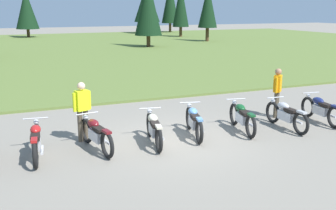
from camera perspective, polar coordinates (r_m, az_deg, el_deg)
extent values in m
plane|color=gray|center=(11.44, 1.18, -5.04)|extent=(140.00, 140.00, 0.00)
cube|color=#5B7033|center=(37.30, -16.26, 7.48)|extent=(80.00, 44.00, 0.10)
cylinder|color=#47331E|center=(53.06, -19.04, 9.48)|extent=(0.36, 0.36, 1.11)
cone|color=black|center=(52.97, -19.29, 12.63)|extent=(2.74, 2.74, 4.73)
cylinder|color=#47331E|center=(60.94, 0.30, 10.79)|extent=(0.36, 0.36, 1.42)
cone|color=black|center=(60.87, 0.30, 14.43)|extent=(2.49, 2.49, 6.33)
cylinder|color=#47331E|center=(51.47, 1.79, 10.21)|extent=(0.36, 0.36, 1.31)
cone|color=black|center=(51.38, 1.82, 13.98)|extent=(2.04, 2.04, 5.45)
cylinder|color=#47331E|center=(58.16, -2.95, 10.78)|extent=(0.36, 0.36, 1.70)
cone|color=black|center=(58.10, -3.00, 14.19)|extent=(3.58, 3.58, 5.24)
cylinder|color=#47331E|center=(38.05, -2.76, 8.91)|extent=(0.36, 0.36, 1.15)
cone|color=black|center=(37.92, -2.82, 13.75)|extent=(2.50, 2.50, 5.27)
cylinder|color=#47331E|center=(44.49, 5.54, 9.79)|extent=(0.36, 0.36, 1.55)
cone|color=black|center=(44.40, 5.63, 13.75)|extent=(2.04, 2.04, 4.59)
torus|color=black|center=(11.24, -17.92, -4.17)|extent=(0.19, 0.71, 0.70)
torus|color=black|center=(9.91, -18.17, -6.57)|extent=(0.19, 0.71, 0.70)
cube|color=silver|center=(10.56, -18.06, -5.04)|extent=(0.28, 0.66, 0.28)
ellipsoid|color=#AD1919|center=(10.65, -18.13, -3.31)|extent=(0.32, 0.51, 0.22)
cube|color=black|center=(10.28, -18.19, -4.25)|extent=(0.28, 0.50, 0.10)
cube|color=#AD1919|center=(9.81, -18.32, -4.70)|extent=(0.18, 0.34, 0.06)
cylinder|color=silver|center=(11.01, -18.13, -1.79)|extent=(0.62, 0.11, 0.03)
sphere|color=silver|center=(11.16, -18.06, -2.28)|extent=(0.14, 0.14, 0.14)
cylinder|color=silver|center=(10.30, -17.29, -6.04)|extent=(0.14, 0.55, 0.07)
torus|color=black|center=(11.39, -11.38, -3.55)|extent=(0.21, 0.71, 0.70)
torus|color=black|center=(10.15, -8.55, -5.56)|extent=(0.21, 0.71, 0.70)
cube|color=silver|center=(10.74, -10.05, -4.24)|extent=(0.30, 0.66, 0.28)
ellipsoid|color=maroon|center=(10.83, -10.47, -2.58)|extent=(0.33, 0.51, 0.22)
cube|color=black|center=(10.48, -9.65, -3.41)|extent=(0.29, 0.51, 0.10)
cube|color=maroon|center=(10.04, -8.61, -3.72)|extent=(0.19, 0.34, 0.06)
cylinder|color=silver|center=(11.16, -11.31, -1.17)|extent=(0.62, 0.13, 0.03)
sphere|color=silver|center=(11.30, -11.50, -1.68)|extent=(0.14, 0.14, 0.14)
cylinder|color=silver|center=(10.56, -8.71, -5.07)|extent=(0.15, 0.55, 0.07)
torus|color=black|center=(11.75, -2.58, -2.75)|extent=(0.23, 0.71, 0.70)
torus|color=black|center=(10.43, -1.31, -4.87)|extent=(0.23, 0.71, 0.70)
cube|color=silver|center=(11.07, -1.99, -3.50)|extent=(0.32, 0.67, 0.28)
ellipsoid|color=beige|center=(11.16, -2.16, -1.86)|extent=(0.35, 0.52, 0.22)
cube|color=black|center=(10.80, -1.79, -2.72)|extent=(0.31, 0.51, 0.10)
cube|color=beige|center=(10.33, -1.32, -3.08)|extent=(0.20, 0.34, 0.06)
cylinder|color=silver|center=(11.52, -2.53, -0.45)|extent=(0.61, 0.15, 0.03)
sphere|color=silver|center=(11.66, -2.62, -0.93)|extent=(0.14, 0.14, 0.14)
cylinder|color=silver|center=(10.84, -0.97, -4.42)|extent=(0.17, 0.55, 0.07)
torus|color=black|center=(12.44, 3.00, -1.82)|extent=(0.27, 0.70, 0.70)
torus|color=black|center=(11.13, 4.41, -3.71)|extent=(0.27, 0.70, 0.70)
cube|color=silver|center=(11.77, 3.67, -2.48)|extent=(0.36, 0.67, 0.28)
ellipsoid|color=#598CC6|center=(11.87, 3.51, -0.94)|extent=(0.37, 0.53, 0.22)
cube|color=black|center=(11.50, 3.91, -1.73)|extent=(0.33, 0.52, 0.10)
cube|color=#598CC6|center=(11.03, 4.45, -2.02)|extent=(0.22, 0.35, 0.06)
cylinder|color=silver|center=(12.22, 3.12, 0.36)|extent=(0.61, 0.19, 0.03)
sphere|color=silver|center=(12.37, 3.00, -0.10)|extent=(0.14, 0.14, 0.14)
cylinder|color=silver|center=(11.55, 4.65, -3.33)|extent=(0.21, 0.55, 0.07)
torus|color=black|center=(13.04, 9.29, -1.27)|extent=(0.25, 0.70, 0.70)
torus|color=black|center=(11.78, 11.56, -2.97)|extent=(0.25, 0.70, 0.70)
cube|color=silver|center=(12.39, 10.38, -1.85)|extent=(0.34, 0.67, 0.28)
ellipsoid|color=#144C23|center=(12.49, 10.14, -0.40)|extent=(0.36, 0.53, 0.22)
cube|color=black|center=(12.14, 10.78, -1.12)|extent=(0.32, 0.52, 0.10)
cube|color=#144C23|center=(11.69, 11.64, -1.37)|extent=(0.21, 0.34, 0.06)
cylinder|color=silver|center=(12.83, 9.52, 0.83)|extent=(0.61, 0.17, 0.03)
sphere|color=silver|center=(12.97, 9.32, 0.38)|extent=(0.14, 0.14, 0.14)
cylinder|color=silver|center=(12.20, 11.47, -2.63)|extent=(0.19, 0.55, 0.07)
torus|color=black|center=(13.53, 14.50, -0.98)|extent=(0.13, 0.70, 0.70)
torus|color=black|center=(12.46, 18.18, -2.48)|extent=(0.13, 0.70, 0.70)
cube|color=silver|center=(12.97, 16.28, -1.49)|extent=(0.23, 0.65, 0.28)
ellipsoid|color=#B7B7BC|center=(13.05, 15.89, -0.11)|extent=(0.28, 0.49, 0.22)
cube|color=black|center=(12.75, 16.93, -0.77)|extent=(0.24, 0.49, 0.10)
cube|color=#B7B7BC|center=(12.37, 18.29, -0.97)|extent=(0.15, 0.33, 0.06)
cylinder|color=silver|center=(13.34, 14.88, 1.04)|extent=(0.62, 0.06, 0.03)
sphere|color=silver|center=(13.46, 14.55, 0.60)|extent=(0.14, 0.14, 0.14)
cylinder|color=silver|center=(12.85, 17.54, -2.18)|extent=(0.09, 0.55, 0.07)
torus|color=black|center=(14.60, 19.05, -0.24)|extent=(0.19, 0.71, 0.70)
torus|color=black|center=(13.52, 22.41, -1.60)|extent=(0.19, 0.71, 0.70)
cube|color=silver|center=(14.05, 20.69, -0.70)|extent=(0.28, 0.66, 0.28)
ellipsoid|color=navy|center=(14.12, 20.35, 0.57)|extent=(0.32, 0.51, 0.22)
cube|color=black|center=(13.83, 21.30, -0.03)|extent=(0.28, 0.50, 0.10)
cube|color=navy|center=(13.44, 22.54, -0.20)|extent=(0.18, 0.33, 0.06)
cylinder|color=silver|center=(14.42, 19.43, 1.63)|extent=(0.62, 0.11, 0.03)
sphere|color=silver|center=(14.54, 19.12, 1.23)|extent=(0.14, 0.14, 0.14)
cylinder|color=silver|center=(13.92, 21.84, -1.34)|extent=(0.14, 0.55, 0.07)
cylinder|color=#4C4233|center=(14.34, 15.06, 0.16)|extent=(0.14, 0.14, 0.88)
cylinder|color=#4C4233|center=(14.17, 14.92, 0.01)|extent=(0.14, 0.14, 0.88)
cube|color=orange|center=(14.11, 15.17, 2.93)|extent=(0.42, 0.40, 0.56)
sphere|color=#9E7051|center=(14.04, 15.27, 4.54)|extent=(0.22, 0.22, 0.22)
cylinder|color=orange|center=(14.34, 15.33, 3.00)|extent=(0.09, 0.09, 0.52)
cylinder|color=orange|center=(13.89, 14.99, 2.70)|extent=(0.09, 0.09, 0.52)
cylinder|color=#4C4233|center=(11.51, -12.23, -2.93)|extent=(0.14, 0.14, 0.88)
cylinder|color=#4C4233|center=(11.60, -11.46, -2.77)|extent=(0.14, 0.14, 0.88)
cube|color=#D8EA19|center=(11.38, -12.02, 0.63)|extent=(0.41, 0.32, 0.56)
sphere|color=beige|center=(11.30, -12.12, 2.61)|extent=(0.22, 0.22, 0.22)
cylinder|color=#D8EA19|center=(11.28, -13.03, 0.36)|extent=(0.09, 0.09, 0.52)
cylinder|color=#D8EA19|center=(11.49, -11.01, 0.71)|extent=(0.09, 0.09, 0.52)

